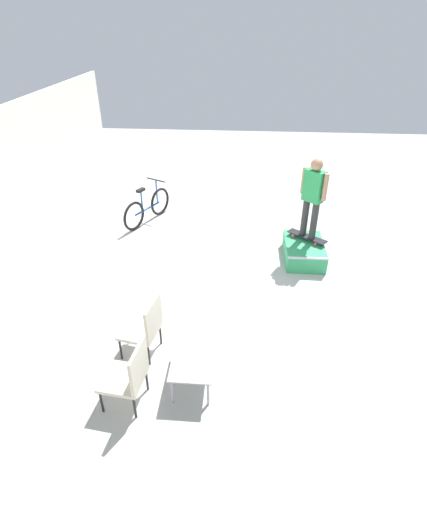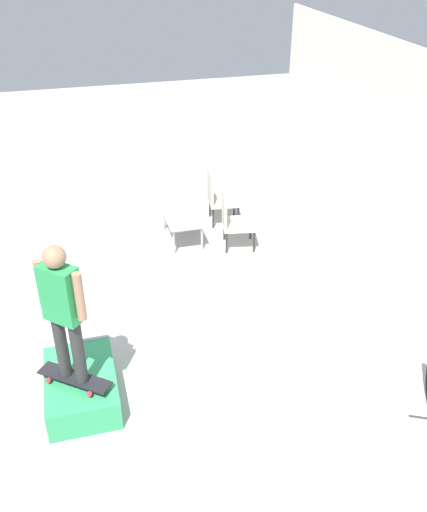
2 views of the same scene
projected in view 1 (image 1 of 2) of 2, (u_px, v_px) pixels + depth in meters
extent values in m
plane|color=#A8A8A3|center=(254.00, 308.00, 6.84)|extent=(24.00, 24.00, 0.00)
cube|color=#339E60|center=(304.00, 251.00, 8.12)|extent=(1.14, 0.76, 0.36)
cylinder|color=#B7B7BC|center=(308.00, 258.00, 7.54)|extent=(0.05, 0.76, 0.05)
cube|color=black|center=(307.00, 236.00, 8.10)|extent=(0.67, 0.78, 0.02)
cylinder|color=red|center=(293.00, 236.00, 8.19)|extent=(0.06, 0.06, 0.05)
cylinder|color=red|center=(299.00, 232.00, 8.34)|extent=(0.06, 0.06, 0.05)
cylinder|color=red|center=(315.00, 244.00, 7.90)|extent=(0.06, 0.06, 0.05)
cylinder|color=red|center=(321.00, 240.00, 8.04)|extent=(0.06, 0.06, 0.05)
cylinder|color=#2D2D2D|center=(314.00, 221.00, 7.82)|extent=(0.13, 0.13, 0.77)
cylinder|color=#2D2D2D|center=(305.00, 217.00, 7.96)|extent=(0.13, 0.13, 0.77)
cube|color=#28934C|center=(314.00, 186.00, 7.53)|extent=(0.41, 0.41, 0.61)
cylinder|color=#A87A5B|center=(325.00, 187.00, 7.36)|extent=(0.09, 0.09, 0.52)
cylinder|color=#A87A5B|center=(304.00, 180.00, 7.66)|extent=(0.09, 0.09, 0.52)
sphere|color=#A87A5B|center=(317.00, 165.00, 7.32)|extent=(0.22, 0.22, 0.22)
cube|color=#9E9EA3|center=(194.00, 355.00, 5.32)|extent=(0.96, 0.56, 0.02)
cylinder|color=#9E9EA3|center=(208.00, 393.00, 5.05)|extent=(0.04, 0.04, 0.41)
cylinder|color=#9E9EA3|center=(213.00, 345.00, 5.79)|extent=(0.04, 0.04, 0.41)
cylinder|color=#9E9EA3|center=(172.00, 391.00, 5.08)|extent=(0.04, 0.04, 0.41)
cylinder|color=#9E9EA3|center=(182.00, 343.00, 5.82)|extent=(0.04, 0.04, 0.41)
cylinder|color=black|center=(116.00, 375.00, 5.34)|extent=(0.03, 0.03, 0.37)
cylinder|color=black|center=(101.00, 401.00, 4.97)|extent=(0.03, 0.03, 0.37)
cylinder|color=black|center=(147.00, 380.00, 5.27)|extent=(0.03, 0.03, 0.37)
cylinder|color=black|center=(135.00, 407.00, 4.90)|extent=(0.03, 0.03, 0.37)
cube|color=beige|center=(123.00, 379.00, 5.01)|extent=(0.58, 0.58, 0.05)
cube|color=beige|center=(139.00, 365.00, 4.82)|extent=(0.52, 0.10, 0.53)
cylinder|color=black|center=(134.00, 329.00, 6.11)|extent=(0.03, 0.03, 0.37)
cylinder|color=black|center=(121.00, 349.00, 5.75)|extent=(0.03, 0.03, 0.37)
cylinder|color=black|center=(160.00, 334.00, 6.01)|extent=(0.03, 0.03, 0.37)
cylinder|color=black|center=(149.00, 355.00, 5.65)|extent=(0.03, 0.03, 0.37)
cube|color=beige|center=(140.00, 331.00, 5.77)|extent=(0.61, 0.61, 0.05)
cube|color=beige|center=(153.00, 318.00, 5.57)|extent=(0.52, 0.14, 0.53)
torus|color=black|center=(160.00, 202.00, 9.85)|extent=(0.64, 0.36, 0.68)
torus|color=black|center=(134.00, 216.00, 9.14)|extent=(0.64, 0.36, 0.68)
cylinder|color=#2856A3|center=(147.00, 209.00, 9.50)|extent=(0.80, 0.43, 0.04)
cylinder|color=#2856A3|center=(142.00, 201.00, 9.24)|extent=(0.04, 0.04, 0.50)
cube|color=black|center=(141.00, 190.00, 9.09)|extent=(0.24, 0.19, 0.06)
cylinder|color=#2856A3|center=(157.00, 192.00, 9.63)|extent=(0.04, 0.04, 0.59)
cylinder|color=black|center=(156.00, 180.00, 9.47)|extent=(0.26, 0.48, 0.03)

